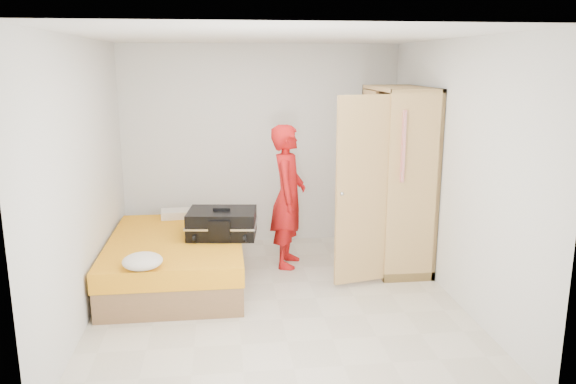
{
  "coord_description": "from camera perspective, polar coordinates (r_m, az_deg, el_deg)",
  "views": [
    {
      "loc": [
        -0.52,
        -5.31,
        2.37
      ],
      "look_at": [
        0.18,
        0.55,
        1.0
      ],
      "focal_mm": 35.0,
      "sensor_mm": 36.0,
      "label": 1
    }
  ],
  "objects": [
    {
      "name": "pillow",
      "position": [
        7.05,
        -10.69,
        -2.16
      ],
      "size": [
        0.53,
        0.3,
        0.09
      ],
      "primitive_type": "cube",
      "rotation": [
        0.0,
        0.0,
        0.08
      ],
      "color": "silver",
      "rests_on": "bed"
    },
    {
      "name": "wardrobe",
      "position": [
        6.61,
        10.72,
        0.86
      ],
      "size": [
        1.16,
        1.31,
        2.1
      ],
      "color": "tan",
      "rests_on": "ground"
    },
    {
      "name": "person",
      "position": [
        6.55,
        0.01,
        -0.44
      ],
      "size": [
        0.54,
        0.69,
        1.68
      ],
      "primitive_type": "imported",
      "rotation": [
        0.0,
        0.0,
        1.32
      ],
      "color": "red",
      "rests_on": "ground"
    },
    {
      "name": "bed",
      "position": [
        6.33,
        -11.28,
        -6.75
      ],
      "size": [
        1.42,
        2.02,
        0.5
      ],
      "color": "brown",
      "rests_on": "ground"
    },
    {
      "name": "room",
      "position": [
        5.44,
        -1.17,
        1.72
      ],
      "size": [
        4.0,
        4.02,
        2.6
      ],
      "color": "beige",
      "rests_on": "ground"
    },
    {
      "name": "suitcase",
      "position": [
        6.2,
        -6.71,
        -3.19
      ],
      "size": [
        0.81,
        0.64,
        0.32
      ],
      "rotation": [
        0.0,
        0.0,
        -0.12
      ],
      "color": "black",
      "rests_on": "bed"
    },
    {
      "name": "round_cushion",
      "position": [
        5.4,
        -14.56,
        -6.81
      ],
      "size": [
        0.37,
        0.37,
        0.14
      ],
      "primitive_type": "ellipsoid",
      "color": "silver",
      "rests_on": "bed"
    }
  ]
}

